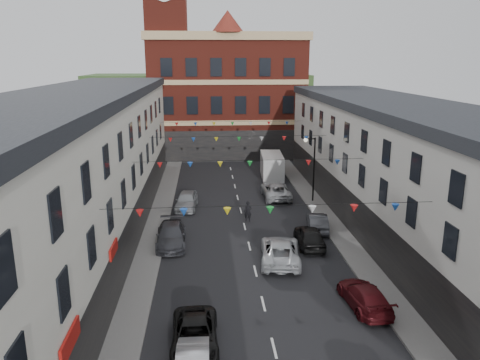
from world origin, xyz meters
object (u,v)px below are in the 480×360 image
object	(u,v)px
car_right_f	(276,190)
car_right_c	(364,296)
car_right_e	(317,222)
pedestrian	(248,212)
car_left_d	(171,235)
white_van	(272,166)
car_left_e	(187,200)
car_right_d	(309,236)
car_left_c	(195,335)
street_lamp	(312,161)
moving_car	(280,251)

from	to	relation	value
car_right_f	car_right_c	bearing A→B (deg)	94.85
car_right_e	pedestrian	world-z (taller)	pedestrian
car_left_d	pedestrian	bearing A→B (deg)	35.47
car_left_d	car_right_c	world-z (taller)	car_left_d
car_left_d	car_right_e	xyz separation A→B (m)	(11.00, 2.15, -0.06)
car_right_e	white_van	bearing A→B (deg)	-78.87
car_left_e	car_right_d	distance (m)	12.83
car_left_c	car_left_e	bearing A→B (deg)	92.36
car_right_e	car_left_e	bearing A→B (deg)	-23.80
car_left_d	car_right_f	distance (m)	14.20
car_left_d	car_left_c	bearing A→B (deg)	-83.25
street_lamp	pedestrian	distance (m)	8.42
car_left_c	car_left_e	xyz separation A→B (m)	(-1.10, 20.62, 0.12)
car_left_c	car_left_d	distance (m)	12.49
car_left_d	car_right_f	xyz separation A→B (m)	(9.10, 10.90, 0.02)
car_right_e	car_right_f	xyz separation A→B (m)	(-1.90, 8.75, 0.08)
street_lamp	moving_car	size ratio (longest dim) A/B	1.13
car_right_c	white_van	xyz separation A→B (m)	(-0.95, 28.26, 0.65)
car_left_c	car_left_e	size ratio (longest dim) A/B	1.03
car_left_e	pedestrian	xyz separation A→B (m)	(5.07, -3.78, 0.09)
street_lamp	car_right_e	size ratio (longest dim) A/B	1.50
car_right_c	street_lamp	bearing A→B (deg)	-98.37
car_left_d	car_right_d	size ratio (longest dim) A/B	1.14
car_left_e	car_right_e	distance (m)	11.90
car_left_e	car_right_d	size ratio (longest dim) A/B	1.02
moving_car	pedestrian	xyz separation A→B (m)	(-1.39, 7.80, 0.11)
car_left_c	car_left_d	size ratio (longest dim) A/B	0.92
car_left_d	car_left_e	world-z (taller)	car_left_e
car_left_c	car_right_e	bearing A→B (deg)	57.19
car_left_d	car_left_e	bearing A→B (deg)	82.49
car_right_e	pedestrian	xyz separation A→B (m)	(-5.13, 2.35, 0.19)
moving_car	car_right_d	bearing A→B (deg)	-129.24
pedestrian	car_right_c	bearing A→B (deg)	-56.15
car_left_e	white_van	world-z (taller)	white_van
car_right_c	car_left_e	bearing A→B (deg)	-65.04
car_left_d	pedestrian	world-z (taller)	pedestrian
street_lamp	moving_car	bearing A→B (deg)	-110.77
street_lamp	car_left_c	world-z (taller)	street_lamp
car_left_d	car_right_d	xyz separation A→B (m)	(9.71, -0.96, 0.02)
street_lamp	car_right_e	bearing A→B (deg)	-98.33
car_right_e	car_right_f	world-z (taller)	car_right_f
street_lamp	car_left_e	world-z (taller)	street_lamp
car_right_d	car_right_e	distance (m)	3.37
street_lamp	car_right_e	distance (m)	7.94
car_left_e	moving_car	distance (m)	13.26
moving_car	car_right_e	bearing A→B (deg)	-117.42
car_right_f	car_right_e	bearing A→B (deg)	102.33
car_left_e	pedestrian	distance (m)	6.32
car_left_d	white_van	size ratio (longest dim) A/B	0.85
car_left_d	car_right_c	distance (m)	14.32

